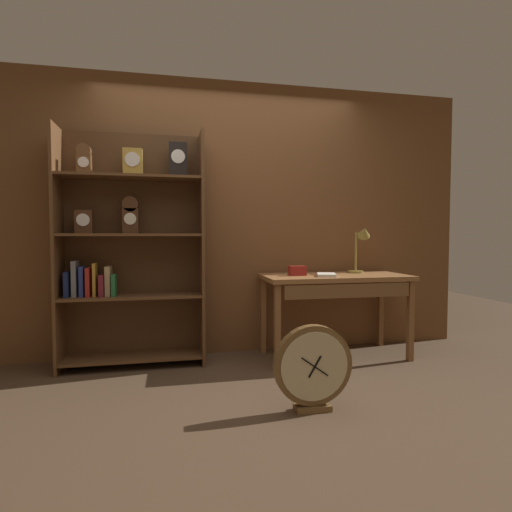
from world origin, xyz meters
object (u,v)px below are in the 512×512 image
object	(u,v)px
round_clock_large	(313,367)
workbench	(336,285)
desk_lamp	(362,242)
toolbox_small	(297,271)
bookshelf	(129,248)
open_repair_manual	(326,275)

from	to	relation	value
round_clock_large	workbench	bearing A→B (deg)	60.33
desk_lamp	toolbox_small	world-z (taller)	desk_lamp
bookshelf	workbench	size ratio (longest dim) A/B	1.52
workbench	round_clock_large	size ratio (longest dim) A/B	2.40
desk_lamp	open_repair_manual	size ratio (longest dim) A/B	2.16
toolbox_small	open_repair_manual	bearing A→B (deg)	-27.47
open_repair_manual	toolbox_small	bearing A→B (deg)	169.46
toolbox_small	open_repair_manual	xyz separation A→B (m)	(0.23, -0.12, -0.03)
bookshelf	open_repair_manual	world-z (taller)	bookshelf
bookshelf	desk_lamp	size ratio (longest dim) A/B	4.27
open_repair_manual	round_clock_large	bearing A→B (deg)	-99.17
toolbox_small	round_clock_large	distance (m)	1.23
workbench	open_repair_manual	xyz separation A→B (m)	(-0.13, -0.09, 0.10)
round_clock_large	desk_lamp	bearing A→B (deg)	52.24
bookshelf	workbench	bearing A→B (deg)	-4.95
workbench	round_clock_large	world-z (taller)	workbench
workbench	toolbox_small	xyz separation A→B (m)	(-0.36, 0.03, 0.13)
desk_lamp	bookshelf	bearing A→B (deg)	179.42
desk_lamp	round_clock_large	world-z (taller)	desk_lamp
open_repair_manual	round_clock_large	xyz separation A→B (m)	(-0.47, -0.97, -0.50)
desk_lamp	open_repair_manual	xyz separation A→B (m)	(-0.45, -0.22, -0.29)
bookshelf	toolbox_small	size ratio (longest dim) A/B	13.42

